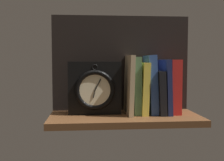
# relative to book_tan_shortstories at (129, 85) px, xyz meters

# --- Properties ---
(ground_plane) EXTENTS (0.60, 0.26, 0.03)m
(ground_plane) POSITION_rel_book_tan_shortstories_xyz_m (-0.02, -0.04, -0.13)
(ground_plane) COLOR brown
(back_panel) EXTENTS (0.60, 0.01, 0.41)m
(back_panel) POSITION_rel_book_tan_shortstories_xyz_m (-0.02, 0.09, 0.09)
(back_panel) COLOR black
(back_panel) RESTS_ON ground_plane
(book_tan_shortstories) EXTENTS (0.02, 0.17, 0.24)m
(book_tan_shortstories) POSITION_rel_book_tan_shortstories_xyz_m (0.00, 0.00, 0.00)
(book_tan_shortstories) COLOR tan
(book_tan_shortstories) RESTS_ON ground_plane
(book_green_romantic) EXTENTS (0.03, 0.12, 0.23)m
(book_green_romantic) POSITION_rel_book_tan_shortstories_xyz_m (0.03, 0.00, -0.00)
(book_green_romantic) COLOR #476B44
(book_green_romantic) RESTS_ON ground_plane
(book_yellow_seinlanguage) EXTENTS (0.03, 0.14, 0.21)m
(book_yellow_seinlanguage) POSITION_rel_book_tan_shortstories_xyz_m (0.06, 0.00, -0.01)
(book_yellow_seinlanguage) COLOR gold
(book_yellow_seinlanguage) RESTS_ON ground_plane
(book_blue_modern) EXTENTS (0.04, 0.13, 0.24)m
(book_blue_modern) POSITION_rel_book_tan_shortstories_xyz_m (0.09, 0.00, 0.00)
(book_blue_modern) COLOR #2D4C8E
(book_blue_modern) RESTS_ON ground_plane
(book_black_skeptic) EXTENTS (0.03, 0.16, 0.18)m
(book_black_skeptic) POSITION_rel_book_tan_shortstories_xyz_m (0.12, 0.00, -0.03)
(book_black_skeptic) COLOR black
(book_black_skeptic) RESTS_ON ground_plane
(book_navy_bierce) EXTENTS (0.03, 0.16, 0.22)m
(book_navy_bierce) POSITION_rel_book_tan_shortstories_xyz_m (0.15, 0.00, -0.01)
(book_navy_bierce) COLOR #192147
(book_navy_bierce) RESTS_ON ground_plane
(book_red_requiem) EXTENTS (0.04, 0.13, 0.22)m
(book_red_requiem) POSITION_rel_book_tan_shortstories_xyz_m (0.18, 0.00, -0.01)
(book_red_requiem) COLOR red
(book_red_requiem) RESTS_ON ground_plane
(framed_clock) EXTENTS (0.21, 0.08, 0.21)m
(framed_clock) POSITION_rel_book_tan_shortstories_xyz_m (-0.14, 0.00, -0.01)
(framed_clock) COLOR black
(framed_clock) RESTS_ON ground_plane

